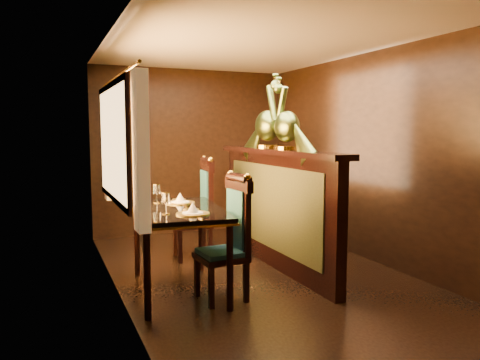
{
  "coord_description": "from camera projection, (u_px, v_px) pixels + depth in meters",
  "views": [
    {
      "loc": [
        -2.14,
        -4.44,
        1.57
      ],
      "look_at": [
        -0.16,
        0.2,
        1.04
      ],
      "focal_mm": 35.0,
      "sensor_mm": 36.0,
      "label": 1
    }
  ],
  "objects": [
    {
      "name": "chair_right",
      "position": [
        201.0,
        205.0,
        5.76
      ],
      "size": [
        0.5,
        0.52,
        1.26
      ],
      "rotation": [
        0.0,
        0.0,
        -0.11
      ],
      "color": "black",
      "rests_on": "ground"
    },
    {
      "name": "chair_left",
      "position": [
        232.0,
        233.0,
        4.36
      ],
      "size": [
        0.45,
        0.48,
        1.19
      ],
      "rotation": [
        0.0,
        0.0,
        0.06
      ],
      "color": "black",
      "rests_on": "ground"
    },
    {
      "name": "ground",
      "position": [
        261.0,
        276.0,
        5.06
      ],
      "size": [
        5.0,
        5.0,
        0.0
      ],
      "primitive_type": "plane",
      "color": "black",
      "rests_on": "ground"
    },
    {
      "name": "partition",
      "position": [
        275.0,
        205.0,
        5.38
      ],
      "size": [
        0.26,
        2.7,
        1.36
      ],
      "color": "black",
      "rests_on": "ground"
    },
    {
      "name": "peacock_left",
      "position": [
        287.0,
        113.0,
        5.05
      ],
      "size": [
        0.25,
        0.68,
        0.81
      ],
      "primitive_type": null,
      "color": "#1B5132",
      "rests_on": "partition"
    },
    {
      "name": "room_shell",
      "position": [
        254.0,
        129.0,
        4.87
      ],
      "size": [
        3.04,
        5.04,
        2.52
      ],
      "color": "black",
      "rests_on": "ground"
    },
    {
      "name": "peacock_right",
      "position": [
        267.0,
        112.0,
        5.49
      ],
      "size": [
        0.27,
        0.72,
        0.85
      ],
      "primitive_type": null,
      "color": "#1B5132",
      "rests_on": "partition"
    },
    {
      "name": "dining_table",
      "position": [
        178.0,
        216.0,
        4.51
      ],
      "size": [
        1.01,
        1.49,
        1.03
      ],
      "rotation": [
        0.0,
        0.0,
        -0.12
      ],
      "color": "black",
      "rests_on": "ground"
    }
  ]
}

